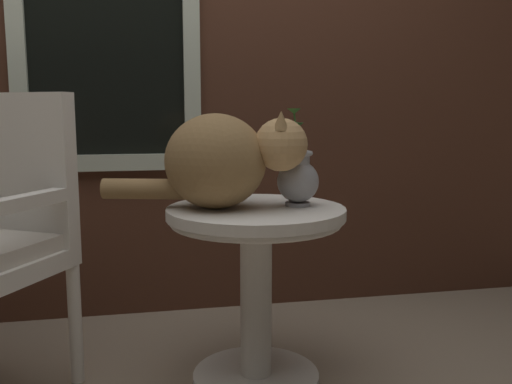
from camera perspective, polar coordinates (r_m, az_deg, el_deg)
name	(u,v)px	position (r m, az deg, el deg)	size (l,w,h in m)	color
back_wall	(167,20)	(2.50, -9.26, 17.17)	(4.00, 0.07, 2.60)	#47281C
wicker_side_table	(256,261)	(1.82, 0.00, -7.17)	(0.58, 0.58, 0.60)	silver
cat	(222,160)	(1.75, -3.53, 3.35)	(0.65, 0.38, 0.31)	olive
pewter_vase_with_ivy	(298,178)	(1.81, 4.37, 1.50)	(0.14, 0.14, 0.32)	#99999E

